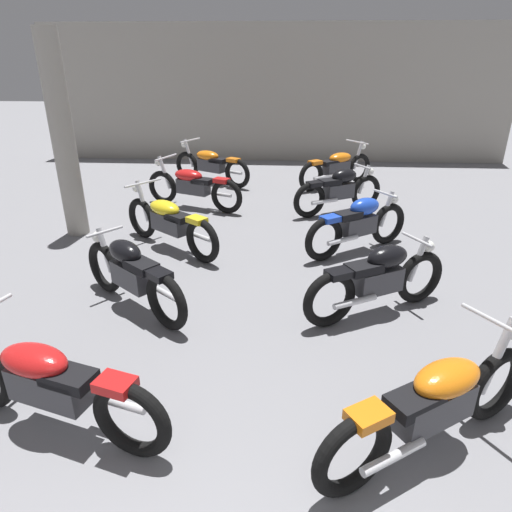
{
  "coord_description": "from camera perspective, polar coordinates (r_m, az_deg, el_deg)",
  "views": [
    {
      "loc": [
        0.33,
        0.02,
        2.82
      ],
      "look_at": [
        0.0,
        5.1,
        0.55
      ],
      "focal_mm": 31.89,
      "sensor_mm": 36.0,
      "label": 1
    }
  ],
  "objects": [
    {
      "name": "motorcycle_right_row_3",
      "position": [
        7.11,
        12.76,
        4.0
      ],
      "size": [
        1.69,
        1.2,
        0.88
      ],
      "color": "black",
      "rests_on": "ground"
    },
    {
      "name": "motorcycle_left_row_4",
      "position": [
        9.11,
        -7.95,
        8.73
      ],
      "size": [
        2.05,
        1.02,
        0.97
      ],
      "color": "black",
      "rests_on": "ground"
    },
    {
      "name": "motorcycle_left_row_5",
      "position": [
        10.9,
        -5.69,
        11.36
      ],
      "size": [
        1.94,
        1.19,
        0.97
      ],
      "color": "black",
      "rests_on": "ground"
    },
    {
      "name": "motorcycle_left_row_2",
      "position": [
        5.54,
        -15.32,
        -2.13
      ],
      "size": [
        1.6,
        1.33,
        0.88
      ],
      "color": "black",
      "rests_on": "ground"
    },
    {
      "name": "motorcycle_right_row_5",
      "position": [
        10.77,
        10.11,
        10.95
      ],
      "size": [
        1.78,
        1.42,
        0.97
      ],
      "color": "black",
      "rests_on": "ground"
    },
    {
      "name": "support_pillar",
      "position": [
        8.03,
        -23.06,
        13.44
      ],
      "size": [
        0.36,
        0.36,
        3.2
      ],
      "primitive_type": "cylinder",
      "color": "#9E998E",
      "rests_on": "ground"
    },
    {
      "name": "motorcycle_right_row_2",
      "position": [
        5.42,
        15.14,
        -2.72
      ],
      "size": [
        1.78,
        1.04,
        0.88
      ],
      "color": "black",
      "rests_on": "ground"
    },
    {
      "name": "back_wall",
      "position": [
        13.29,
        2.41,
        19.6
      ],
      "size": [
        12.86,
        0.24,
        3.6
      ],
      "primitive_type": "cube",
      "color": "#9E998E",
      "rests_on": "ground"
    },
    {
      "name": "motorcycle_left_row_3",
      "position": [
        7.17,
        -10.84,
        4.28
      ],
      "size": [
        1.77,
        1.44,
        0.97
      ],
      "color": "black",
      "rests_on": "ground"
    },
    {
      "name": "motorcycle_right_row_1",
      "position": [
        3.78,
        21.52,
        -16.85
      ],
      "size": [
        1.89,
        1.26,
        0.97
      ],
      "color": "black",
      "rests_on": "ground"
    },
    {
      "name": "motorcycle_right_row_4",
      "position": [
        8.88,
        10.42,
        8.2
      ],
      "size": [
        1.77,
        1.06,
        0.88
      ],
      "color": "black",
      "rests_on": "ground"
    },
    {
      "name": "motorcycle_left_row_1",
      "position": [
        4.06,
        -24.66,
        -14.31
      ],
      "size": [
        2.11,
        0.87,
        0.97
      ],
      "color": "black",
      "rests_on": "ground"
    }
  ]
}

